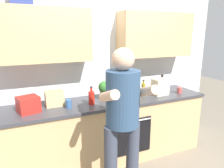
# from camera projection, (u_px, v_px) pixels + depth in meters

# --- Properties ---
(ground_plane) EXTENTS (12.00, 12.00, 0.00)m
(ground_plane) POSITION_uv_depth(u_px,v_px,m) (110.00, 157.00, 3.07)
(ground_plane) COLOR #756B5B
(back_wall_unit) EXTENTS (4.00, 0.38, 2.50)m
(back_wall_unit) POSITION_uv_depth(u_px,v_px,m) (102.00, 55.00, 2.95)
(back_wall_unit) COLOR silver
(back_wall_unit) RESTS_ON ground
(counter) EXTENTS (2.84, 0.67, 0.90)m
(counter) POSITION_uv_depth(u_px,v_px,m) (110.00, 129.00, 2.96)
(counter) COLOR tan
(counter) RESTS_ON ground
(person_standing) EXTENTS (0.49, 0.45, 1.67)m
(person_standing) POSITION_uv_depth(u_px,v_px,m) (123.00, 115.00, 2.09)
(person_standing) COLOR #383D4C
(person_standing) RESTS_ON ground
(bottle_soy) EXTENTS (0.06, 0.06, 0.26)m
(bottle_soy) POSITION_uv_depth(u_px,v_px,m) (162.00, 83.00, 3.33)
(bottle_soy) COLOR black
(bottle_soy) RESTS_ON counter
(bottle_hotsauce) EXTENTS (0.08, 0.08, 0.24)m
(bottle_hotsauce) POSITION_uv_depth(u_px,v_px,m) (91.00, 97.00, 2.66)
(bottle_hotsauce) COLOR red
(bottle_hotsauce) RESTS_ON counter
(bottle_oil) EXTENTS (0.06, 0.06, 0.22)m
(bottle_oil) POSITION_uv_depth(u_px,v_px,m) (143.00, 89.00, 3.08)
(bottle_oil) COLOR olive
(bottle_oil) RESTS_ON counter
(bottle_wine) EXTENTS (0.07, 0.07, 0.23)m
(bottle_wine) POSITION_uv_depth(u_px,v_px,m) (134.00, 91.00, 2.95)
(bottle_wine) COLOR #471419
(bottle_wine) RESTS_ON counter
(bottle_soda) EXTENTS (0.07, 0.07, 0.27)m
(bottle_soda) POSITION_uv_depth(u_px,v_px,m) (108.00, 88.00, 3.01)
(bottle_soda) COLOR #198C33
(bottle_soda) RESTS_ON counter
(cup_coffee) EXTENTS (0.08, 0.08, 0.08)m
(cup_coffee) POSITION_uv_depth(u_px,v_px,m) (31.00, 102.00, 2.64)
(cup_coffee) COLOR white
(cup_coffee) RESTS_ON counter
(cup_tea) EXTENTS (0.08, 0.08, 0.10)m
(cup_tea) POSITION_uv_depth(u_px,v_px,m) (69.00, 104.00, 2.53)
(cup_tea) COLOR #33598C
(cup_tea) RESTS_ON counter
(cup_ceramic) EXTENTS (0.07, 0.07, 0.09)m
(cup_ceramic) POSITION_uv_depth(u_px,v_px,m) (180.00, 90.00, 3.17)
(cup_ceramic) COLOR #BF4C47
(cup_ceramic) RESTS_ON counter
(knife_block) EXTENTS (0.10, 0.14, 0.31)m
(knife_block) POSITION_uv_depth(u_px,v_px,m) (119.00, 89.00, 2.91)
(knife_block) COLOR brown
(knife_block) RESTS_ON counter
(potted_herb) EXTENTS (0.17, 0.17, 0.26)m
(potted_herb) POSITION_uv_depth(u_px,v_px,m) (104.00, 89.00, 2.85)
(potted_herb) COLOR #9E6647
(potted_herb) RESTS_ON counter
(grocery_bag_bread) EXTENTS (0.23, 0.18, 0.18)m
(grocery_bag_bread) POSITION_uv_depth(u_px,v_px,m) (54.00, 98.00, 2.61)
(grocery_bag_bread) COLOR tan
(grocery_bag_bread) RESTS_ON counter
(grocery_bag_crisps) EXTENTS (0.28, 0.27, 0.19)m
(grocery_bag_crisps) POSITION_uv_depth(u_px,v_px,m) (28.00, 104.00, 2.39)
(grocery_bag_crisps) COLOR red
(grocery_bag_crisps) RESTS_ON counter
(grocery_bag_rice) EXTENTS (0.22, 0.19, 0.24)m
(grocery_bag_rice) POSITION_uv_depth(u_px,v_px,m) (160.00, 87.00, 3.08)
(grocery_bag_rice) COLOR beige
(grocery_bag_rice) RESTS_ON counter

